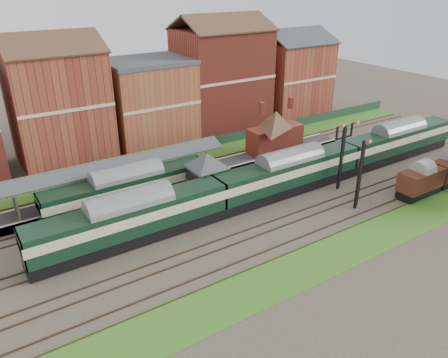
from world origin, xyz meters
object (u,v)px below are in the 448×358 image
signal_box (207,176)px  goods_van_a (421,181)px  platform_railcar (128,189)px  semaphore_bracket (342,153)px  dmu_train (290,172)px

signal_box → goods_van_a: signal_box is taller
signal_box → platform_railcar: size_ratio=0.32×
semaphore_bracket → dmu_train: 6.57m
platform_railcar → goods_van_a: (29.61, -15.50, -0.53)m
signal_box → platform_railcar: bearing=158.2°
signal_box → platform_railcar: signal_box is taller
dmu_train → platform_railcar: bearing=159.5°
platform_railcar → goods_van_a: bearing=-27.6°
semaphore_bracket → goods_van_a: (6.46, -6.50, -2.66)m
signal_box → semaphore_bracket: size_ratio=0.73×
platform_railcar → signal_box: bearing=-21.8°
signal_box → semaphore_bracket: (15.04, -5.75, 1.44)m
goods_van_a → signal_box: bearing=150.3°
dmu_train → goods_van_a: 15.17m
semaphore_bracket → dmu_train: (-5.74, 2.50, -1.99)m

